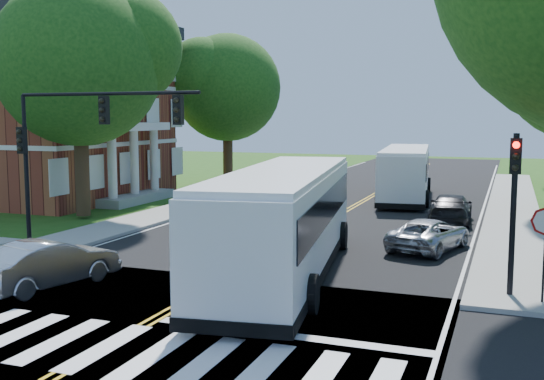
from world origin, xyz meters
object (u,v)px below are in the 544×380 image
at_px(signal_ne, 514,193).
at_px(bus_follow, 406,172).
at_px(signal_nw, 78,134).
at_px(hatchback, 49,263).
at_px(suv, 429,234).
at_px(dark_sedan, 451,208).
at_px(bus_lead, 285,219).

height_order(signal_ne, bus_follow, signal_ne).
distance_m(signal_nw, bus_follow, 22.37).
relative_size(hatchback, suv, 1.00).
bearing_deg(signal_nw, suv, 27.87).
height_order(hatchback, suv, hatchback).
height_order(signal_ne, hatchback, signal_ne).
bearing_deg(bus_follow, signal_ne, 100.20).
xyz_separation_m(bus_follow, hatchback, (-6.62, -24.04, -0.93)).
bearing_deg(dark_sedan, signal_nw, 45.21).
distance_m(bus_lead, dark_sedan, 12.71).
height_order(signal_nw, bus_lead, signal_nw).
xyz_separation_m(signal_nw, bus_follow, (8.00, 20.71, -2.74)).
bearing_deg(signal_nw, bus_follow, 68.88).
bearing_deg(dark_sedan, suv, 85.75).
height_order(suv, dark_sedan, dark_sedan).
height_order(bus_lead, hatchback, bus_lead).
height_order(signal_nw, hatchback, signal_nw).
bearing_deg(signal_nw, dark_sedan, 47.76).
distance_m(signal_nw, suv, 13.21).
height_order(signal_nw, dark_sedan, signal_nw).
bearing_deg(signal_nw, bus_lead, 4.21).
distance_m(signal_nw, bus_lead, 7.81).
bearing_deg(signal_ne, signal_nw, -179.95).
bearing_deg(bus_follow, dark_sedan, 106.40).
bearing_deg(suv, signal_nw, 43.31).
xyz_separation_m(signal_nw, suv, (11.19, 5.92, -3.78)).
xyz_separation_m(signal_ne, dark_sedan, (-2.67, 12.53, -2.28)).
relative_size(bus_lead, dark_sedan, 2.83).
bearing_deg(dark_sedan, bus_follow, -70.04).
relative_size(signal_ne, bus_follow, 0.36).
height_order(signal_nw, signal_ne, signal_nw).
height_order(bus_lead, suv, bus_lead).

